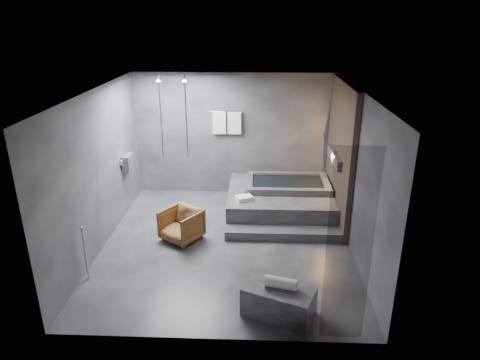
{
  "coord_description": "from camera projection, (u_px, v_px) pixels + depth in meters",
  "views": [
    {
      "loc": [
        0.53,
        -6.95,
        3.98
      ],
      "look_at": [
        0.23,
        0.3,
        1.15
      ],
      "focal_mm": 32.0,
      "sensor_mm": 36.0,
      "label": 1
    }
  ],
  "objects": [
    {
      "name": "tub_deck",
      "position": [
        280.0,
        200.0,
        9.15
      ],
      "size": [
        2.2,
        2.0,
        0.5
      ],
      "primitive_type": "cube",
      "color": "#2E2E30",
      "rests_on": "ground"
    },
    {
      "name": "room",
      "position": [
        249.0,
        151.0,
        7.52
      ],
      "size": [
        5.0,
        5.04,
        2.82
      ],
      "color": "#29292B",
      "rests_on": "ground"
    },
    {
      "name": "deck_towel",
      "position": [
        244.0,
        198.0,
        8.55
      ],
      "size": [
        0.38,
        0.34,
        0.08
      ],
      "primitive_type": "cube",
      "rotation": [
        0.0,
        0.0,
        0.4
      ],
      "color": "white",
      "rests_on": "tub_deck"
    },
    {
      "name": "concrete_bench",
      "position": [
        279.0,
        301.0,
        6.0
      ],
      "size": [
        1.09,
        0.86,
        0.43
      ],
      "primitive_type": "cube",
      "rotation": [
        0.0,
        0.0,
        -0.39
      ],
      "color": "#353537",
      "rests_on": "ground"
    },
    {
      "name": "rolled_towel",
      "position": [
        281.0,
        283.0,
        5.89
      ],
      "size": [
        0.47,
        0.27,
        0.16
      ],
      "primitive_type": "cylinder",
      "rotation": [
        0.0,
        1.57,
        -0.26
      ],
      "color": "white",
      "rests_on": "concrete_bench"
    },
    {
      "name": "tub_step",
      "position": [
        283.0,
        233.0,
        8.11
      ],
      "size": [
        2.2,
        0.36,
        0.18
      ],
      "primitive_type": "cube",
      "color": "#2E2E30",
      "rests_on": "ground"
    },
    {
      "name": "driftwood_chair",
      "position": [
        181.0,
        225.0,
        7.98
      ],
      "size": [
        0.91,
        0.91,
        0.6
      ],
      "primitive_type": "imported",
      "rotation": [
        0.0,
        0.0,
        -0.59
      ],
      "color": "#4B2B12",
      "rests_on": "ground"
    }
  ]
}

